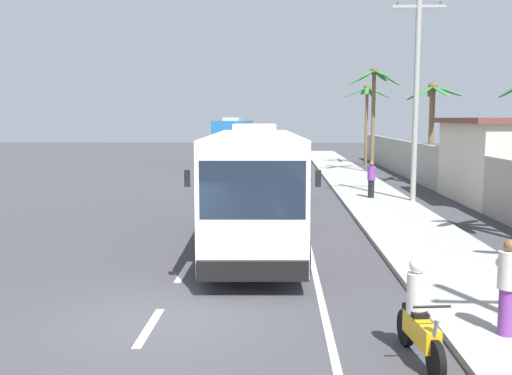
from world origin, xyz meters
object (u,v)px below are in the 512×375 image
Objects in this scene: coach_bus_far_lane at (234,139)px; pedestrian_midwalk at (508,285)px; coach_bus_foreground at (254,182)px; pedestrian_near_kerb at (371,179)px; palm_nearest at (432,114)px; motorcycle_beside_bus at (419,319)px; palm_farthest at (373,94)px; motorcycle_trailing at (306,187)px; utility_pole_mid at (416,89)px; palm_second at (367,102)px.

coach_bus_far_lane is 6.52× the size of pedestrian_midwalk.
coach_bus_foreground is 9.22m from pedestrian_midwalk.
palm_nearest reaches higher than pedestrian_near_kerb.
motorcycle_beside_bus is at bearing -124.84° from pedestrian_near_kerb.
motorcycle_beside_bus is 1.19× the size of pedestrian_midwalk.
palm_farthest is (2.07, 13.08, 4.40)m from pedestrian_near_kerb.
palm_nearest is at bearing -72.50° from palm_farthest.
palm_nearest is (4.63, 23.41, 3.05)m from pedestrian_midwalk.
pedestrian_midwalk reaches higher than motorcycle_trailing.
pedestrian_near_kerb is 0.23× the size of palm_farthest.
motorcycle_beside_bus is 0.34× the size of palm_nearest.
utility_pole_mid reaches higher than pedestrian_midwalk.
coach_bus_foreground is 18.17m from palm_nearest.
coach_bus_far_lane is 21.63m from palm_nearest.
motorcycle_beside_bus is at bearing -71.19° from coach_bus_foreground.
motorcycle_beside_bus is 31.71m from palm_farthest.
coach_bus_foreground is 23.74m from palm_farthest.
coach_bus_foreground is 5.75× the size of motorcycle_beside_bus.
motorcycle_trailing is 0.30× the size of palm_second.
palm_nearest reaches higher than motorcycle_trailing.
palm_farthest reaches higher than pedestrian_midwalk.
coach_bus_foreground is at bearing -107.55° from palm_farthest.
motorcycle_trailing is at bearing 154.83° from pedestrian_near_kerb.
pedestrian_midwalk is (1.66, 0.78, 0.34)m from motorcycle_beside_bus.
coach_bus_far_lane is 5.48× the size of motorcycle_trailing.
coach_bus_far_lane is 15.20m from palm_farthest.
motorcycle_trailing is at bearing 77.76° from coach_bus_foreground.
pedestrian_midwalk is at bearing -94.70° from palm_second.
pedestrian_near_kerb reaches higher than motorcycle_beside_bus.
coach_bus_foreground reaches higher than motorcycle_beside_bus.
palm_nearest is 0.80× the size of palm_farthest.
palm_farthest is (10.26, -10.69, 3.42)m from coach_bus_far_lane.
palm_farthest reaches higher than motorcycle_trailing.
coach_bus_foreground is at bearing -102.24° from motorcycle_trailing.
motorcycle_beside_bus is at bearing -102.40° from utility_pole_mid.
coach_bus_foreground is at bearing -84.51° from coach_bus_far_lane.
pedestrian_near_kerb reaches higher than pedestrian_midwalk.
utility_pole_mid is (3.77, 17.17, 4.41)m from motorcycle_beside_bus.
motorcycle_trailing is 0.27× the size of palm_farthest.
pedestrian_near_kerb is (3.03, 0.17, 0.36)m from motorcycle_trailing.
palm_second is at bearing 74.48° from motorcycle_trailing.
palm_second is at bearing -16.54° from coach_bus_far_lane.
coach_bus_foreground is at bearing -120.85° from palm_nearest.
coach_bus_far_lane is 11.78m from palm_second.
coach_bus_far_lane is 5.49× the size of motorcycle_beside_bus.
palm_nearest is at bearing -54.75° from coach_bus_far_lane.
palm_nearest is at bearing 59.15° from coach_bus_foreground.
motorcycle_trailing is at bearing 121.83° from pedestrian_midwalk.
palm_second is at bearing 87.34° from utility_pole_mid.
utility_pole_mid reaches higher than coach_bus_foreground.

